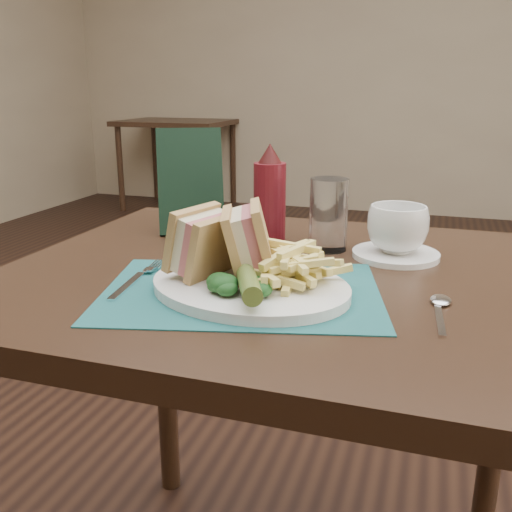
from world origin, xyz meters
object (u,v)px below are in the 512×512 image
at_px(table_main, 280,465).
at_px(saucer, 396,254).
at_px(plate, 250,286).
at_px(coffee_cup, 397,229).
at_px(drinking_glass, 329,215).
at_px(placemat, 241,291).
at_px(ketchup_bottle, 270,193).
at_px(check_presenter, 190,181).
at_px(sandwich_half_b, 234,240).
at_px(sandwich_half_a, 192,240).
at_px(table_bg_left, 178,164).

bearing_deg(table_main, saucer, 37.36).
relative_size(plate, saucer, 2.00).
relative_size(table_main, coffee_cup, 8.64).
distance_m(plate, coffee_cup, 0.31).
height_order(saucer, drinking_glass, drinking_glass).
height_order(placemat, drinking_glass, drinking_glass).
height_order(coffee_cup, ketchup_bottle, ketchup_bottle).
xyz_separation_m(placemat, saucer, (0.20, 0.25, 0.00)).
relative_size(table_main, ketchup_bottle, 4.84).
bearing_deg(placemat, check_presenter, 125.07).
height_order(placemat, sandwich_half_b, sandwich_half_b).
distance_m(table_main, sandwich_half_a, 0.47).
distance_m(placemat, plate, 0.01).
height_order(placemat, saucer, saucer).
distance_m(coffee_cup, ketchup_bottle, 0.25).
xyz_separation_m(drinking_glass, ketchup_bottle, (-0.12, 0.02, 0.03)).
relative_size(table_bg_left, sandwich_half_a, 8.89).
distance_m(drinking_glass, ketchup_bottle, 0.12).
distance_m(plate, sandwich_half_b, 0.07).
bearing_deg(ketchup_bottle, saucer, -8.34).
height_order(plate, check_presenter, check_presenter).
bearing_deg(sandwich_half_a, coffee_cup, 56.13).
bearing_deg(drinking_glass, placemat, -106.14).
relative_size(table_main, sandwich_half_b, 8.33).
bearing_deg(plate, drinking_glass, 90.65).
distance_m(sandwich_half_a, ketchup_bottle, 0.27).
height_order(placemat, coffee_cup, coffee_cup).
bearing_deg(placemat, sandwich_half_b, 130.35).
bearing_deg(saucer, table_bg_left, 120.79).
xyz_separation_m(placemat, check_presenter, (-0.22, 0.31, 0.10)).
relative_size(sandwich_half_a, sandwich_half_b, 0.94).
relative_size(placemat, sandwich_half_b, 3.69).
bearing_deg(table_main, coffee_cup, 37.36).
bearing_deg(table_bg_left, check_presenter, -64.01).
bearing_deg(plate, table_main, 95.93).
height_order(table_bg_left, placemat, placemat).
relative_size(saucer, drinking_glass, 1.15).
bearing_deg(sandwich_half_a, drinking_glass, 73.62).
bearing_deg(check_presenter, table_bg_left, 89.96).
height_order(sandwich_half_a, sandwich_half_b, sandwich_half_b).
height_order(placemat, ketchup_bottle, ketchup_bottle).
distance_m(plate, sandwich_half_a, 0.11).
distance_m(sandwich_half_b, ketchup_bottle, 0.26).
xyz_separation_m(table_main, check_presenter, (-0.24, 0.19, 0.48)).
xyz_separation_m(table_bg_left, saucer, (2.12, -3.55, 0.38)).
height_order(table_main, saucer, saucer).
bearing_deg(sandwich_half_a, plate, 8.47).
height_order(sandwich_half_b, drinking_glass, drinking_glass).
bearing_deg(coffee_cup, drinking_glass, 174.41).
distance_m(sandwich_half_b, check_presenter, 0.35).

